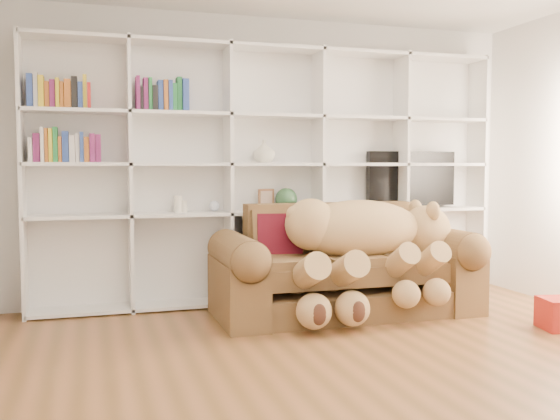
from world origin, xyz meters
name	(u,v)px	position (x,y,z in m)	size (l,w,h in m)	color
floor	(383,380)	(0.00, 0.00, 0.00)	(5.00, 5.00, 0.00)	brown
wall_back	(268,159)	(0.00, 2.50, 1.35)	(5.00, 0.02, 2.70)	white
bookshelf	(248,164)	(-0.24, 2.36, 1.31)	(4.43, 0.35, 2.40)	white
sofa	(344,272)	(0.45, 1.67, 0.36)	(2.25, 0.97, 0.95)	brown
teddy_bear	(364,240)	(0.55, 1.48, 0.66)	(1.67, 0.92, 0.97)	tan
throw_pillow	(279,237)	(-0.10, 1.82, 0.67)	(0.39, 0.13, 0.39)	#5B0F23
tv	(411,180)	(1.47, 2.35, 1.14)	(0.96, 0.18, 0.57)	black
picture_frame	(266,199)	(-0.08, 2.30, 0.97)	(0.16, 0.03, 0.19)	brown
green_vase	(286,199)	(0.12, 2.30, 0.97)	(0.21, 0.21, 0.21)	#2B5433
figurine_tall	(178,204)	(-0.90, 2.30, 0.94)	(0.08, 0.08, 0.15)	silver
figurine_short	(184,207)	(-0.85, 2.30, 0.92)	(0.06, 0.06, 0.11)	silver
snow_globe	(214,206)	(-0.57, 2.30, 0.92)	(0.10, 0.10, 0.10)	white
shelf_vase	(264,151)	(-0.10, 2.30, 1.42)	(0.20, 0.20, 0.21)	beige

